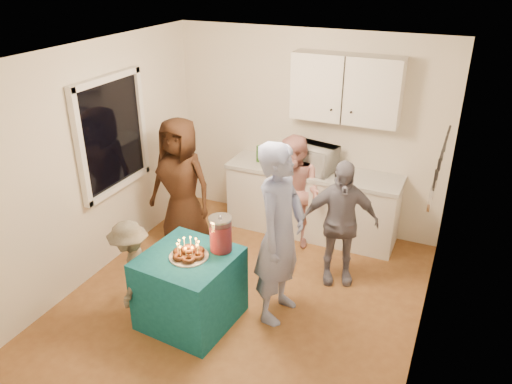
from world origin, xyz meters
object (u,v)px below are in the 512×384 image
at_px(microwave, 312,158).
at_px(party_table, 190,288).
at_px(woman_back_center, 295,193).
at_px(woman_back_right, 339,223).
at_px(counter, 312,204).
at_px(man_birthday, 280,234).
at_px(child_near_left, 132,270).
at_px(punch_jar, 221,235).
at_px(woman_back_left, 181,185).

bearing_deg(microwave, party_table, -91.48).
relative_size(woman_back_center, woman_back_right, 0.99).
bearing_deg(counter, woman_back_right, -56.28).
relative_size(man_birthday, child_near_left, 1.75).
bearing_deg(woman_back_center, woman_back_right, -20.00).
bearing_deg(party_table, woman_back_right, 48.22).
height_order(counter, woman_back_center, woman_back_center).
height_order(microwave, child_near_left, microwave).
distance_m(microwave, party_table, 2.35).
bearing_deg(child_near_left, microwave, 125.22).
relative_size(man_birthday, woman_back_right, 1.29).
bearing_deg(child_near_left, party_table, 76.11).
bearing_deg(microwave, man_birthday, -69.85).
height_order(microwave, woman_back_center, woman_back_center).
distance_m(counter, man_birthday, 1.81).
distance_m(counter, microwave, 0.64).
relative_size(microwave, woman_back_center, 0.40).
relative_size(man_birthday, woman_back_center, 1.30).
height_order(punch_jar, woman_back_right, woman_back_right).
bearing_deg(counter, woman_back_center, -107.48).
relative_size(punch_jar, woman_back_right, 0.23).
height_order(microwave, punch_jar, microwave).
relative_size(party_table, man_birthday, 0.45).
height_order(punch_jar, child_near_left, punch_jar).
relative_size(microwave, party_table, 0.69).
xyz_separation_m(counter, child_near_left, (-1.12, -2.34, 0.11)).
height_order(party_table, woman_back_right, woman_back_right).
height_order(man_birthday, child_near_left, man_birthday).
bearing_deg(child_near_left, woman_back_center, 123.32).
xyz_separation_m(counter, punch_jar, (-0.31, -1.95, 0.50)).
bearing_deg(man_birthday, microwave, 12.33).
bearing_deg(microwave, woman_back_center, -91.37).
xyz_separation_m(punch_jar, child_near_left, (-0.81, -0.39, -0.39)).
relative_size(counter, party_table, 2.59).
bearing_deg(woman_back_right, woman_back_center, 121.15).
bearing_deg(child_near_left, woman_back_right, 100.36).
distance_m(woman_back_left, woman_back_right, 1.98).
xyz_separation_m(man_birthday, child_near_left, (-1.34, -0.62, -0.40)).
distance_m(counter, child_near_left, 2.60).
distance_m(woman_back_left, child_near_left, 1.44).
xyz_separation_m(man_birthday, woman_back_left, (-1.59, 0.76, -0.09)).
height_order(counter, microwave, microwave).
height_order(man_birthday, woman_back_right, man_birthday).
bearing_deg(child_near_left, woman_back_left, 160.73).
xyz_separation_m(woman_back_left, woman_back_right, (1.97, 0.06, -0.11)).
xyz_separation_m(party_table, woman_back_left, (-0.82, 1.22, 0.47)).
bearing_deg(counter, man_birthday, -82.79).
bearing_deg(woman_back_left, party_table, -54.95).
height_order(microwave, man_birthday, man_birthday).
height_order(counter, party_table, counter).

